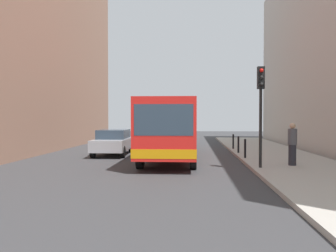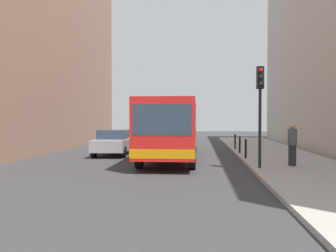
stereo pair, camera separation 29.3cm
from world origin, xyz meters
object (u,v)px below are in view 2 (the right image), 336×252
bus (172,126)px  car_behind_bus (181,134)px  bollard_far (235,142)px  car_beside_bus (115,141)px  pedestrian_near_signal (292,144)px  bollard_mid (240,145)px  bollard_near (246,149)px  traffic_light (260,97)px

bus → car_behind_bus: 11.00m
bus → bollard_far: 5.78m
car_beside_bus → pedestrian_near_signal: 10.18m
bus → car_beside_bus: size_ratio=2.48×
bollard_mid → bollard_far: 2.57m
car_beside_bus → bollard_mid: size_ratio=4.68×
bollard_mid → bollard_far: bearing=90.0°
bollard_far → car_behind_bus: bearing=119.8°
bollard_near → bollard_mid: 2.57m
pedestrian_near_signal → bollard_near: bearing=-96.5°
bus → bollard_near: 4.03m
car_behind_bus → bus: bearing=87.1°
bollard_near → bollard_mid: size_ratio=1.00×
car_beside_bus → bollard_near: car_beside_bus is taller
bollard_far → pedestrian_near_signal: (1.58, -7.84, 0.43)m
bus → pedestrian_near_signal: 6.48m
car_beside_bus → bollard_near: bearing=161.0°
bus → bollard_far: bus is taller
pedestrian_near_signal → bollard_mid: bearing=-110.1°
car_behind_bus → bollard_near: size_ratio=4.73×
traffic_light → pedestrian_near_signal: 2.57m
car_behind_bus → bollard_near: (3.85, -11.85, -0.16)m
bus → car_beside_bus: (-3.51, 1.41, -0.94)m
traffic_light → car_behind_bus: bearing=104.5°
car_beside_bus → bus: bearing=156.6°
car_beside_bus → pedestrian_near_signal: bearing=149.1°
car_beside_bus → car_behind_bus: 10.15m
bollard_mid → bollard_far: size_ratio=1.00×
car_behind_bus → car_beside_bus: bearing=66.9°
car_beside_bus → traffic_light: traffic_light is taller
traffic_light → bollard_near: 4.20m
bollard_near → bollard_far: same height
bus → bollard_mid: size_ratio=11.60×
car_beside_bus → bollard_near: size_ratio=4.68×
car_beside_bus → bollard_far: size_ratio=4.68×
bus → car_behind_bus: size_ratio=2.45×
car_beside_bus → car_behind_bus: bearing=-111.2°
bollard_near → bus: bearing=166.7°
bollard_near → bollard_mid: same height
car_behind_bus → pedestrian_near_signal: 15.54m
car_beside_bus → bollard_far: (7.28, 2.83, -0.16)m
bollard_near → traffic_light: bearing=-88.3°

